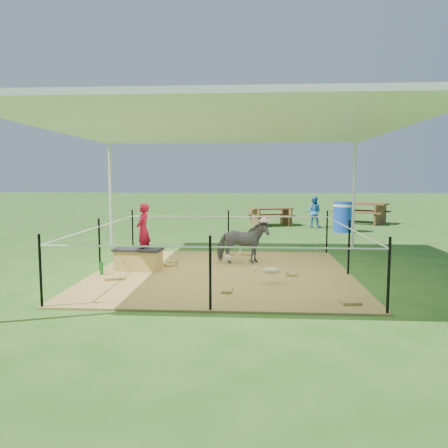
# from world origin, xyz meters

# --- Properties ---
(ground) EXTENTS (90.00, 90.00, 0.00)m
(ground) POSITION_xyz_m (0.00, 0.00, 0.00)
(ground) COLOR #2D5919
(ground) RESTS_ON ground
(hay_patch) EXTENTS (4.60, 4.60, 0.03)m
(hay_patch) POSITION_xyz_m (0.00, 0.00, 0.01)
(hay_patch) COLOR brown
(hay_patch) RESTS_ON ground
(canopy_tent) EXTENTS (6.30, 6.30, 2.90)m
(canopy_tent) POSITION_xyz_m (0.00, 0.00, 2.69)
(canopy_tent) COLOR silver
(canopy_tent) RESTS_ON ground
(rope_fence) EXTENTS (4.54, 4.54, 1.00)m
(rope_fence) POSITION_xyz_m (0.00, -0.00, 0.64)
(rope_fence) COLOR black
(rope_fence) RESTS_ON ground
(straw_bale) EXTENTS (0.85, 0.49, 0.36)m
(straw_bale) POSITION_xyz_m (-1.56, 0.14, 0.21)
(straw_bale) COLOR #AF963F
(straw_bale) RESTS_ON hay_patch
(dark_cloth) EXTENTS (0.91, 0.54, 0.05)m
(dark_cloth) POSITION_xyz_m (-1.56, 0.14, 0.41)
(dark_cloth) COLOR black
(dark_cloth) RESTS_ON straw_bale
(woman) EXTENTS (0.27, 0.38, 0.98)m
(woman) POSITION_xyz_m (-1.46, 0.14, 0.88)
(woman) COLOR #AF112C
(woman) RESTS_ON straw_bale
(green_bottle) EXTENTS (0.07, 0.07, 0.23)m
(green_bottle) POSITION_xyz_m (-2.11, -0.31, 0.14)
(green_bottle) COLOR #197020
(green_bottle) RESTS_ON hay_patch
(pony) EXTENTS (1.07, 0.62, 0.85)m
(pony) POSITION_xyz_m (0.36, 0.86, 0.46)
(pony) COLOR #505055
(pony) RESTS_ON hay_patch
(pink_hat) EXTENTS (0.26, 0.26, 0.12)m
(pink_hat) POSITION_xyz_m (0.36, 0.86, 0.94)
(pink_hat) COLOR pink
(pink_hat) RESTS_ON pony
(foal) EXTENTS (0.87, 0.52, 0.47)m
(foal) POSITION_xyz_m (0.85, -0.76, 0.26)
(foal) COLOR beige
(foal) RESTS_ON hay_patch
(trash_barrel) EXTENTS (0.81, 0.81, 0.99)m
(trash_barrel) POSITION_xyz_m (3.50, 6.51, 0.49)
(trash_barrel) COLOR #1842B5
(trash_barrel) RESTS_ON ground
(picnic_table_near) EXTENTS (1.80, 1.52, 0.64)m
(picnic_table_near) POSITION_xyz_m (1.25, 8.33, 0.32)
(picnic_table_near) COLOR brown
(picnic_table_near) RESTS_ON ground
(picnic_table_far) EXTENTS (2.35, 2.19, 0.79)m
(picnic_table_far) POSITION_xyz_m (4.76, 9.35, 0.40)
(picnic_table_far) COLOR brown
(picnic_table_far) RESTS_ON ground
(distant_person) EXTENTS (0.62, 0.54, 1.10)m
(distant_person) POSITION_xyz_m (2.73, 7.76, 0.55)
(distant_person) COLOR #3884D3
(distant_person) RESTS_ON ground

